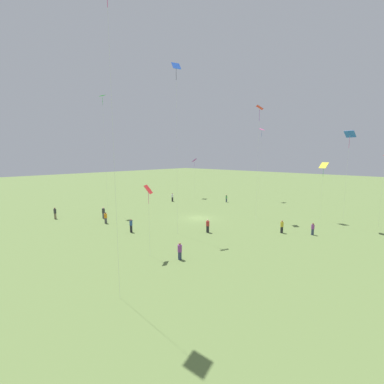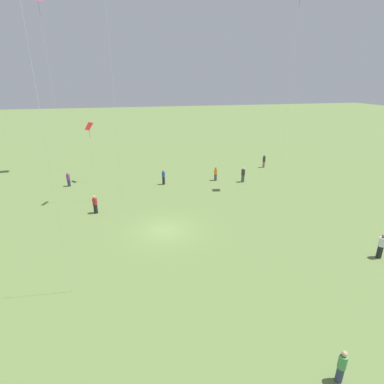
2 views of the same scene
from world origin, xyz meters
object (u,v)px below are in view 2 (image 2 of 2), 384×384
Objects in this scene: person_5 at (341,366)px; kite_6 at (89,128)px; person_3 at (243,175)px; person_6 at (95,205)px; person_0 at (164,177)px; person_9 at (381,246)px; kite_9 at (299,5)px; person_1 at (68,179)px; person_8 at (264,161)px; person_2 at (216,174)px; kite_2 at (39,6)px.

kite_6 is at bearing -16.09° from person_5.
person_3 is 1.04× the size of person_6.
kite_6 is (3.30, 8.25, 5.75)m from person_0.
person_9 is (-19.38, -12.94, 0.02)m from person_0.
person_3 is 0.09× the size of kite_9.
person_0 reaches higher than person_1.
person_3 is at bearing 134.06° from person_1.
person_1 is 30.92m from kite_9.
person_8 is at bearing 15.52° from person_6.
person_0 is 27.23m from person_5.
kite_9 reaches higher than person_8.
person_8 is at bearing 174.66° from person_9.
person_2 is 1.03× the size of person_5.
person_3 is at bearing 85.46° from kite_6.
person_5 is 0.23× the size of kite_6.
person_9 is at bearing -38.79° from person_3.
person_3 is 18.45m from kite_9.
person_3 is 31.68m from kite_2.
person_5 is 44.60m from kite_2.
kite_2 is at bearing 97.88° from person_6.
person_6 is 0.97× the size of person_8.
person_0 is 15.73m from person_8.
person_1 is 32.13m from person_9.
kite_2 reaches higher than person_2.
person_9 is at bearing 52.86° from kite_6.
kite_6 reaches higher than person_5.
person_8 reaches higher than person_1.
person_1 is 0.24× the size of kite_6.
person_2 reaches higher than person_1.
person_1 is 6.64m from kite_6.
kite_9 reaches higher than person_2.
kite_6 reaches higher than person_0.
kite_9 is (-2.69, -3.56, 17.90)m from person_3.
kite_9 is at bearing 81.12° from kite_6.
person_8 reaches higher than person_2.
kite_6 reaches higher than person_8.
person_1 is at bearing 38.50° from kite_9.
person_1 is 0.93× the size of person_8.
person_8 reaches higher than person_0.
person_6 is at bearing 14.07° from kite_6.
person_2 is at bearing -153.15° from person_8.
person_1 reaches higher than person_5.
person_3 reaches higher than person_2.
person_6 is 0.09× the size of kite_9.
person_5 is (-28.85, -14.94, -0.00)m from person_1.
kite_2 reaches higher than person_3.
person_6 is 23.97m from person_9.
person_1 is 26.43m from person_8.
person_2 is 29.08m from kite_2.
kite_9 is at bearing 178.68° from person_9.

